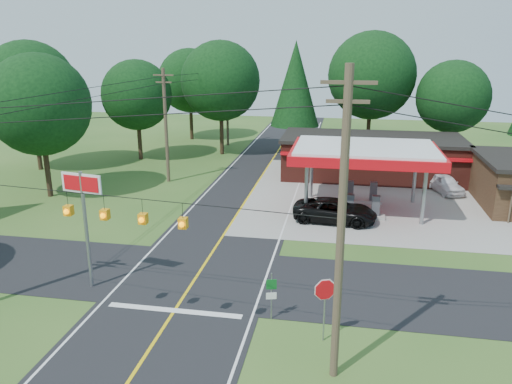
% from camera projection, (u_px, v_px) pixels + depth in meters
% --- Properties ---
extents(ground, '(120.00, 120.00, 0.00)m').
position_uv_depth(ground, '(197.00, 277.00, 26.82)').
color(ground, '#2C561E').
rests_on(ground, ground).
extents(main_highway, '(8.00, 120.00, 0.02)m').
position_uv_depth(main_highway, '(197.00, 277.00, 26.82)').
color(main_highway, black).
rests_on(main_highway, ground).
extents(cross_road, '(70.00, 7.00, 0.02)m').
position_uv_depth(cross_road, '(197.00, 277.00, 26.82)').
color(cross_road, black).
rests_on(cross_road, ground).
extents(lane_center_yellow, '(0.15, 110.00, 0.00)m').
position_uv_depth(lane_center_yellow, '(197.00, 276.00, 26.81)').
color(lane_center_yellow, yellow).
rests_on(lane_center_yellow, main_highway).
extents(gas_canopy, '(10.60, 7.40, 4.88)m').
position_uv_depth(gas_canopy, '(365.00, 154.00, 36.32)').
color(gas_canopy, gray).
rests_on(gas_canopy, ground).
extents(convenience_store, '(16.40, 7.55, 3.80)m').
position_uv_depth(convenience_store, '(371.00, 156.00, 46.23)').
color(convenience_store, '#5D221A').
rests_on(convenience_store, ground).
extents(utility_pole_near_right, '(1.80, 0.30, 11.50)m').
position_uv_depth(utility_pole_near_right, '(341.00, 228.00, 17.24)').
color(utility_pole_near_right, '#473828').
rests_on(utility_pole_near_right, ground).
extents(utility_pole_far_left, '(1.80, 0.30, 10.00)m').
position_uv_depth(utility_pole_far_left, '(166.00, 124.00, 43.62)').
color(utility_pole_far_left, '#473828').
rests_on(utility_pole_far_left, ground).
extents(utility_pole_north, '(0.30, 0.30, 9.50)m').
position_uv_depth(utility_pole_north, '(227.00, 106.00, 59.52)').
color(utility_pole_north, '#473828').
rests_on(utility_pole_north, ground).
extents(overhead_beacons, '(17.04, 2.04, 1.03)m').
position_uv_depth(overhead_beacons, '(122.00, 199.00, 19.54)').
color(overhead_beacons, black).
rests_on(overhead_beacons, ground).
extents(treeline_backdrop, '(70.27, 51.59, 13.30)m').
position_uv_depth(treeline_backdrop, '(275.00, 93.00, 47.13)').
color(treeline_backdrop, '#332316').
rests_on(treeline_backdrop, ground).
extents(suv_car, '(6.26, 6.26, 1.61)m').
position_uv_depth(suv_car, '(335.00, 211.00, 34.82)').
color(suv_car, black).
rests_on(suv_car, ground).
extents(sedan_car, '(5.48, 5.48, 1.48)m').
position_uv_depth(sedan_car, '(445.00, 184.00, 41.68)').
color(sedan_car, white).
rests_on(sedan_car, ground).
extents(big_stop_sign, '(2.25, 0.51, 6.13)m').
position_uv_depth(big_stop_sign, '(84.00, 204.00, 24.47)').
color(big_stop_sign, gray).
rests_on(big_stop_sign, ground).
extents(octagonal_stop_sign, '(0.92, 0.42, 2.88)m').
position_uv_depth(octagonal_stop_sign, '(325.00, 294.00, 20.49)').
color(octagonal_stop_sign, gray).
rests_on(octagonal_stop_sign, ground).
extents(route_sign_post, '(0.46, 0.16, 2.30)m').
position_uv_depth(route_sign_post, '(271.00, 292.00, 22.33)').
color(route_sign_post, gray).
rests_on(route_sign_post, ground).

